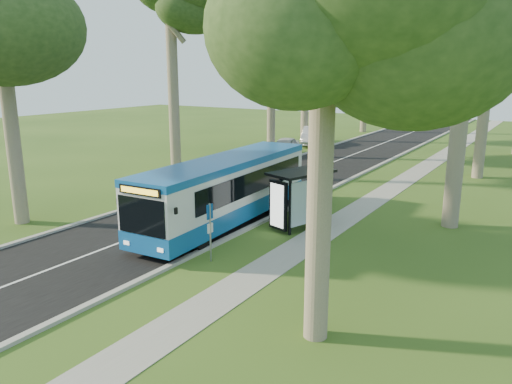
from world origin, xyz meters
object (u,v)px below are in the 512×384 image
bus_stop_sign (210,225)px  car_white (285,146)px  litter_bin (323,192)px  bus_shelter (300,190)px  bus (227,190)px  car_silver (313,136)px

bus_stop_sign → car_white: size_ratio=0.52×
bus_stop_sign → litter_bin: (-0.15, 10.21, -0.88)m
bus_shelter → bus: bearing=-145.0°
bus → bus_stop_sign: (2.25, -4.21, -0.16)m
bus_shelter → litter_bin: 5.29m
car_silver → car_white: bearing=-104.7°
bus_shelter → bus_stop_sign: bearing=-82.7°
car_silver → litter_bin: bearing=-83.0°
bus_shelter → car_silver: size_ratio=0.64×
car_white → car_silver: (-0.65, 6.66, 0.12)m
bus → bus_shelter: bus is taller
litter_bin → car_white: size_ratio=0.24×
car_white → car_silver: car_silver is taller
bus → bus_shelter: bearing=14.0°
bus_shelter → car_white: bus_shelter is taller
bus_shelter → car_silver: 25.99m
bus_stop_sign → litter_bin: 10.24m
litter_bin → car_white: bearing=126.8°
bus_stop_sign → bus_shelter: bus_shelter is taller
bus_stop_sign → bus_shelter: bearing=82.4°
bus_shelter → litter_bin: bus_shelter is taller
bus_stop_sign → car_silver: bus_stop_sign is taller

